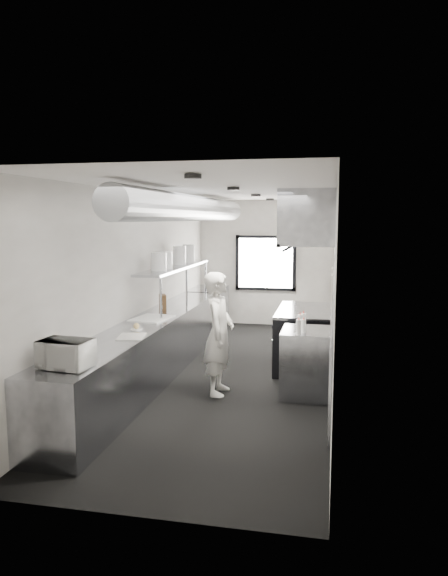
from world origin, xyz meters
The scene contains 35 objects.
floor centered at (0.00, 0.00, 0.00)m, with size 3.00×8.00×0.01m, color black.
ceiling centered at (0.00, 0.00, 2.80)m, with size 3.00×8.00×0.01m, color silver.
wall_back centered at (0.00, 4.00, 1.40)m, with size 3.00×0.02×2.80m, color silver.
wall_front centered at (0.00, -4.00, 1.40)m, with size 3.00×0.02×2.80m, color silver.
wall_left centered at (-1.50, 0.00, 1.40)m, with size 0.02×8.00×2.80m, color silver.
wall_right centered at (1.50, 0.00, 1.40)m, with size 0.02×8.00×2.80m, color silver.
wall_cladding centered at (1.48, 0.30, 0.55)m, with size 0.03×5.50×1.10m, color gray.
hvac_duct centered at (-0.70, 0.40, 2.55)m, with size 0.40×0.40×6.40m, color #999DA2.
service_window centered at (0.00, 3.96, 1.40)m, with size 1.36×0.05×1.25m.
exhaust_hood centered at (1.10, 0.70, 2.39)m, with size 0.81×2.20×0.88m.
prep_counter centered at (-1.15, -0.50, 0.45)m, with size 0.70×6.00×0.90m, color gray.
pass_shelf centered at (-1.19, 1.00, 1.54)m, with size 0.45×3.00×0.68m.
range centered at (1.04, 0.70, 0.47)m, with size 0.88×1.60×0.94m.
bottle_station centered at (1.15, -0.70, 0.45)m, with size 0.65×0.80×0.90m, color gray.
far_work_table centered at (-1.15, 3.20, 0.45)m, with size 0.70×1.20×0.90m, color gray.
notice_sheet_a centered at (1.47, -1.20, 1.60)m, with size 0.02×0.28×0.38m, color white.
notice_sheet_b centered at (1.47, -1.55, 1.55)m, with size 0.02×0.28×0.38m, color white.
line_cook centered at (-0.02, -0.88, 0.84)m, with size 0.61×0.40×1.68m, color silver.
microwave centered at (-1.13, -3.02, 1.04)m, with size 0.47×0.36×0.28m, color white.
deli_tub_a centered at (-1.34, -2.64, 0.95)m, with size 0.15×0.15×0.11m, color #B2BAAB.
deli_tub_b centered at (-1.29, -2.37, 0.95)m, with size 0.13×0.13×0.09m, color #B2BAAB.
newspaper centered at (-1.00, -1.58, 0.91)m, with size 0.33×0.41×0.01m, color silver.
small_plate centered at (-1.09, -1.17, 0.91)m, with size 0.16×0.16×0.01m, color white.
pastry centered at (-1.09, -1.17, 0.95)m, with size 0.08×0.08×0.08m, color #E2C176.
cutting_board centered at (-1.15, -0.39, 0.91)m, with size 0.48×0.65×0.02m, color silver.
knife_block centered at (-1.27, 0.49, 1.02)m, with size 0.10×0.22×0.24m, color brown.
plate_stack_a centered at (-1.22, 0.18, 1.71)m, with size 0.25×0.25×0.29m, color white.
plate_stack_b centered at (-1.23, 0.56, 1.71)m, with size 0.22×0.22×0.28m, color white.
plate_stack_c centered at (-1.23, 1.35, 1.74)m, with size 0.23×0.23×0.33m, color white.
plate_stack_d centered at (-1.18, 1.84, 1.74)m, with size 0.22×0.22×0.34m, color white.
squeeze_bottle_a centered at (1.06, -1.03, 1.00)m, with size 0.07×0.07×0.20m, color silver.
squeeze_bottle_b centered at (1.12, -0.90, 0.99)m, with size 0.06×0.06×0.18m, color silver.
squeeze_bottle_c centered at (1.06, -0.67, 1.00)m, with size 0.07×0.07×0.20m, color silver.
squeeze_bottle_d centered at (1.10, -0.54, 1.00)m, with size 0.07×0.07×0.20m, color silver.
squeeze_bottle_e centered at (1.09, -0.43, 0.99)m, with size 0.06×0.06×0.18m, color silver.
Camera 1 is at (1.47, -7.75, 2.39)m, focal length 32.95 mm.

